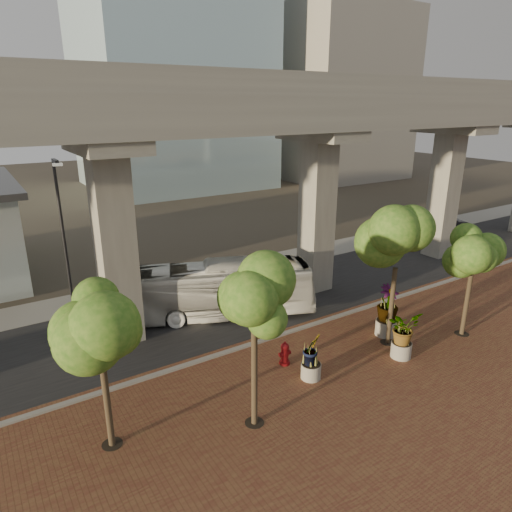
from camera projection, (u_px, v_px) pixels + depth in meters
ground at (250, 324)px, 23.93m from camera, size 160.00×160.00×0.00m
brick_plaza at (359, 404)px, 17.54m from camera, size 70.00×13.00×0.06m
asphalt_road at (231, 310)px, 25.51m from camera, size 90.00×8.00×0.04m
curb_strip at (271, 338)px, 22.31m from camera, size 70.00×0.25×0.16m
far_sidewalk at (189, 279)px, 29.90m from camera, size 90.00×3.00×0.06m
transit_viaduct at (228, 180)px, 23.20m from camera, size 72.00×5.60×12.40m
midrise_block at (337, 96)px, 68.28m from camera, size 18.00×16.00×24.00m
transit_bus at (214, 291)px, 24.35m from camera, size 10.81×6.45×2.98m
parked_car at (442, 224)px, 40.44m from camera, size 5.11×3.07×1.59m
fire_hydrant at (285, 353)px, 20.01m from camera, size 0.54×0.49×1.08m
planter_front at (403, 330)px, 20.30m from camera, size 2.03×2.03×2.23m
planter_right at (388, 306)px, 22.20m from camera, size 2.45×2.45×2.61m
planter_left at (312, 351)px, 18.74m from camera, size 1.88×1.88×2.07m
street_tree_far_west at (98, 325)px, 13.98m from camera, size 3.23×3.23×5.99m
street_tree_near_west at (254, 303)px, 14.94m from camera, size 3.09×3.09×6.15m
street_tree_near_east at (398, 245)px, 20.38m from camera, size 3.75×3.75×6.63m
street_tree_far_east at (474, 256)px, 21.47m from camera, size 2.99×2.99×5.49m
streetlamp_west at (63, 231)px, 22.75m from camera, size 0.42×1.23×8.47m
streetlamp_east at (303, 190)px, 31.84m from camera, size 0.44×1.29×8.93m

